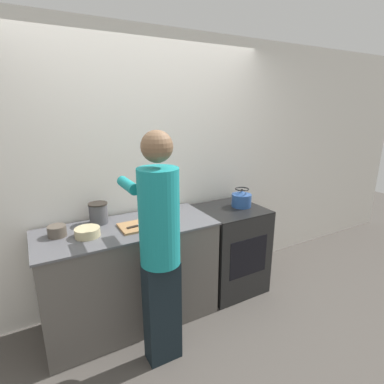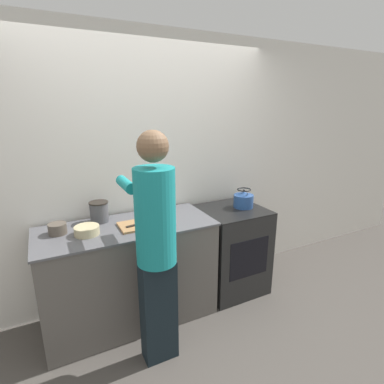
{
  "view_description": "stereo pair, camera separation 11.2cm",
  "coord_description": "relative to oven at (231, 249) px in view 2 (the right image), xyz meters",
  "views": [
    {
      "loc": [
        -1.02,
        -2.03,
        1.91
      ],
      "look_at": [
        0.24,
        0.22,
        1.17
      ],
      "focal_mm": 28.0,
      "sensor_mm": 36.0,
      "label": 1
    },
    {
      "loc": [
        -0.92,
        -2.08,
        1.91
      ],
      "look_at": [
        0.24,
        0.22,
        1.17
      ],
      "focal_mm": 28.0,
      "sensor_mm": 36.0,
      "label": 2
    }
  ],
  "objects": [
    {
      "name": "kettle",
      "position": [
        0.13,
        -0.0,
        0.53
      ],
      "size": [
        0.2,
        0.2,
        0.2
      ],
      "color": "#284C8C",
      "rests_on": "oven"
    },
    {
      "name": "knife",
      "position": [
        -1.0,
        -0.07,
        0.49
      ],
      "size": [
        0.26,
        0.07,
        0.01
      ],
      "rotation": [
        0.0,
        0.0,
        0.13
      ],
      "color": "silver",
      "rests_on": "cutting_board"
    },
    {
      "name": "canister_jar",
      "position": [
        -1.28,
        0.2,
        0.56
      ],
      "size": [
        0.16,
        0.16,
        0.18
      ],
      "color": "#4C4C51",
      "rests_on": "counter"
    },
    {
      "name": "person",
      "position": [
        -1.03,
        -0.53,
        0.53
      ],
      "size": [
        0.32,
        0.57,
        1.77
      ],
      "color": "black",
      "rests_on": "ground_plane"
    },
    {
      "name": "bowl_prep",
      "position": [
        -1.64,
        0.08,
        0.52
      ],
      "size": [
        0.14,
        0.14,
        0.09
      ],
      "color": "brown",
      "rests_on": "counter"
    },
    {
      "name": "bowl_mixing",
      "position": [
        -1.43,
        -0.04,
        0.51
      ],
      "size": [
        0.2,
        0.2,
        0.07
      ],
      "color": "#C6B789",
      "rests_on": "counter"
    },
    {
      "name": "cutting_board",
      "position": [
        -1.01,
        -0.05,
        0.48
      ],
      "size": [
        0.31,
        0.25,
        0.02
      ],
      "color": "#A87A4C",
      "rests_on": "counter"
    },
    {
      "name": "ground_plane",
      "position": [
        -0.76,
        -0.31,
        -0.45
      ],
      "size": [
        12.0,
        12.0,
        0.0
      ],
      "primitive_type": "plane",
      "color": "#4C4742"
    },
    {
      "name": "oven",
      "position": [
        0.0,
        0.0,
        0.0
      ],
      "size": [
        0.64,
        0.62,
        0.9
      ],
      "color": "black",
      "rests_on": "ground_plane"
    },
    {
      "name": "wall_back",
      "position": [
        -0.76,
        0.38,
        0.85
      ],
      "size": [
        8.0,
        0.05,
        2.6
      ],
      "color": "white",
      "rests_on": "ground_plane"
    },
    {
      "name": "counter",
      "position": [
        -1.09,
        0.0,
        0.01
      ],
      "size": [
        1.5,
        0.64,
        0.92
      ],
      "color": "#5B5651",
      "rests_on": "ground_plane"
    }
  ]
}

